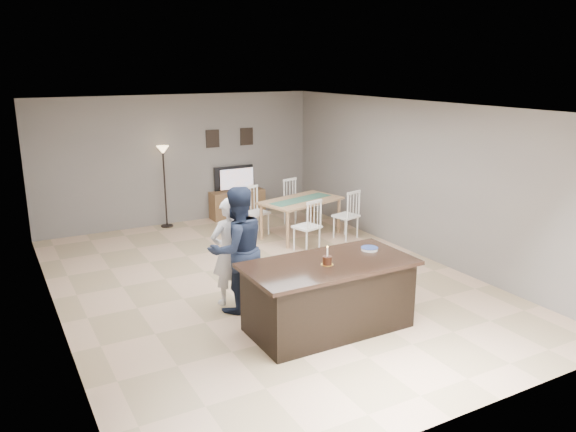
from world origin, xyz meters
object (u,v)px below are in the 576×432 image
floor_lamp (164,165)px  plate_stack (369,249)px  woman (229,252)px  man (237,250)px  birthday_cake (327,260)px  tv_console (237,204)px  kitchen_island (328,295)px  television (236,178)px  dining_table (301,206)px

floor_lamp → plate_stack: bearing=-78.2°
woman → man: bearing=84.2°
woman → floor_lamp: 4.29m
birthday_cake → man: bearing=121.5°
tv_console → man: man is taller
tv_console → floor_lamp: floor_lamp is taller
kitchen_island → floor_lamp: 5.67m
television → man: size_ratio=0.52×
floor_lamp → woman: bearing=-95.0°
television → dining_table: 2.08m
tv_console → plate_stack: 5.48m
television → plate_stack: size_ratio=4.00×
man → dining_table: man is taller
television → woman: woman is taller
plate_stack → kitchen_island: bearing=-169.0°
television → plate_stack: 5.52m
television → floor_lamp: floor_lamp is taller
tv_console → floor_lamp: (-1.61, 0.02, 1.02)m
birthday_cake → dining_table: (1.78, 3.70, -0.34)m
television → dining_table: size_ratio=0.43×
woman → dining_table: bearing=-145.2°
man → floor_lamp: bearing=-99.9°
woman → dining_table: 3.39m
woman → dining_table: woman is taller
tv_console → plate_stack: bearing=-94.9°
kitchen_island → plate_stack: bearing=11.0°
man → floor_lamp: size_ratio=1.03×
plate_stack → floor_lamp: (-1.14, 5.45, 0.40)m
dining_table → plate_stack: bearing=-120.7°
tv_console → birthday_cake: size_ratio=4.95×
birthday_cake → plate_stack: (0.80, 0.20, -0.04)m
tv_console → television: size_ratio=1.31×
dining_table → floor_lamp: 2.96m
television → man: (-1.97, -4.55, 0.01)m
television → floor_lamp: bearing=1.8°
birthday_cake → dining_table: size_ratio=0.11×
kitchen_island → television: 5.78m
television → tv_console: bearing=90.0°
plate_stack → man: bearing=147.9°
kitchen_island → dining_table: bearing=64.9°
woman → plate_stack: bearing=133.6°
kitchen_island → birthday_cake: bearing=-138.2°
floor_lamp → tv_console: bearing=-0.7°
birthday_cake → plate_stack: birthday_cake is taller
kitchen_island → man: 1.40m
television → woman: size_ratio=0.60×
tv_console → man: 4.93m
plate_stack → dining_table: bearing=74.4°
kitchen_island → man: man is taller
tv_console → dining_table: 2.02m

